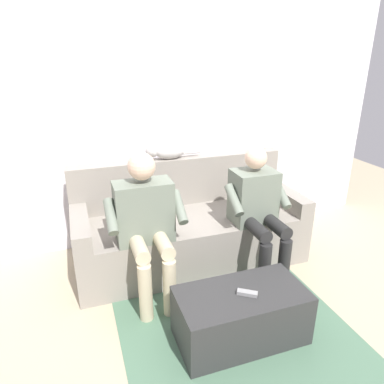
{
  "coord_description": "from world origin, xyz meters",
  "views": [
    {
      "loc": [
        0.93,
        2.67,
        1.83
      ],
      "look_at": [
        0.0,
        -0.04,
        0.7
      ],
      "focal_mm": 33.16,
      "sensor_mm": 36.0,
      "label": 1
    }
  ],
  "objects_px": {
    "coffee_table": "(241,315)",
    "couch": "(189,228)",
    "cat_on_backrest": "(166,151)",
    "person_left_seated": "(257,205)",
    "person_right_seated": "(146,219)",
    "remote_gray": "(247,293)"
  },
  "relations": [
    {
      "from": "couch",
      "to": "coffee_table",
      "type": "relative_size",
      "value": 2.39
    },
    {
      "from": "cat_on_backrest",
      "to": "couch",
      "type": "bearing_deg",
      "value": 114.12
    },
    {
      "from": "couch",
      "to": "remote_gray",
      "type": "relative_size",
      "value": 15.64
    },
    {
      "from": "person_right_seated",
      "to": "cat_on_backrest",
      "type": "xyz_separation_m",
      "value": [
        -0.35,
        -0.69,
        0.33
      ]
    },
    {
      "from": "person_left_seated",
      "to": "cat_on_backrest",
      "type": "height_order",
      "value": "person_left_seated"
    },
    {
      "from": "couch",
      "to": "cat_on_backrest",
      "type": "bearing_deg",
      "value": -65.88
    },
    {
      "from": "cat_on_backrest",
      "to": "remote_gray",
      "type": "distance_m",
      "value": 1.54
    },
    {
      "from": "coffee_table",
      "to": "remote_gray",
      "type": "bearing_deg",
      "value": 125.04
    },
    {
      "from": "person_left_seated",
      "to": "person_right_seated",
      "type": "bearing_deg",
      "value": 0.68
    },
    {
      "from": "couch",
      "to": "coffee_table",
      "type": "bearing_deg",
      "value": 90.0
    },
    {
      "from": "couch",
      "to": "cat_on_backrest",
      "type": "relative_size",
      "value": 3.93
    },
    {
      "from": "remote_gray",
      "to": "cat_on_backrest",
      "type": "bearing_deg",
      "value": -49.26
    },
    {
      "from": "coffee_table",
      "to": "person_right_seated",
      "type": "height_order",
      "value": "person_right_seated"
    },
    {
      "from": "couch",
      "to": "coffee_table",
      "type": "distance_m",
      "value": 1.1
    },
    {
      "from": "couch",
      "to": "cat_on_backrest",
      "type": "height_order",
      "value": "cat_on_backrest"
    },
    {
      "from": "person_right_seated",
      "to": "remote_gray",
      "type": "bearing_deg",
      "value": 124.66
    },
    {
      "from": "person_right_seated",
      "to": "remote_gray",
      "type": "relative_size",
      "value": 8.83
    },
    {
      "from": "person_right_seated",
      "to": "remote_gray",
      "type": "xyz_separation_m",
      "value": [
        -0.5,
        0.72,
        -0.28
      ]
    },
    {
      "from": "person_left_seated",
      "to": "person_right_seated",
      "type": "distance_m",
      "value": 0.95
    },
    {
      "from": "couch",
      "to": "coffee_table",
      "type": "xyz_separation_m",
      "value": [
        0.0,
        1.1,
        -0.12
      ]
    },
    {
      "from": "coffee_table",
      "to": "couch",
      "type": "bearing_deg",
      "value": -90.0
    },
    {
      "from": "coffee_table",
      "to": "person_left_seated",
      "type": "relative_size",
      "value": 0.77
    }
  ]
}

